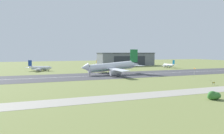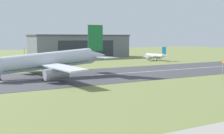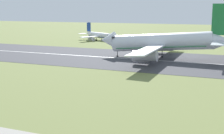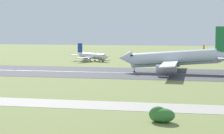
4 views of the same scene
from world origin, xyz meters
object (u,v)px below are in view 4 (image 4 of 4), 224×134
at_px(airplane_parked_centre, 92,56).
at_px(airplane_parked_east, 198,56).
at_px(airplane_landing, 174,59).
at_px(shrub_clump, 161,115).

bearing_deg(airplane_parked_centre, airplane_parked_east, 12.44).
distance_m(airplane_parked_centre, airplane_parked_east, 58.00).
bearing_deg(airplane_parked_east, airplane_landing, -97.86).
bearing_deg(airplane_landing, airplane_parked_east, 82.14).
bearing_deg(airplane_parked_centre, airplane_landing, -47.27).
relative_size(airplane_parked_east, shrub_clump, 4.81).
distance_m(airplane_landing, shrub_clump, 93.39).
distance_m(airplane_parked_east, shrub_clump, 157.53).
xyz_separation_m(airplane_parked_centre, airplane_parked_east, (56.64, 12.49, 0.23)).
xyz_separation_m(airplane_landing, shrub_clump, (3.56, -93.22, -4.39)).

